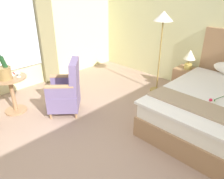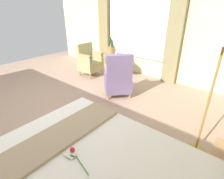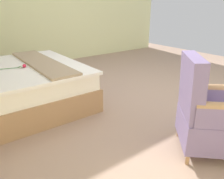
# 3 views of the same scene
# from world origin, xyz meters

# --- Properties ---
(ground_plane) EXTENTS (7.77, 7.77, 0.00)m
(ground_plane) POSITION_xyz_m (0.00, 0.00, 0.00)
(ground_plane) COLOR tan
(wall_far_side) EXTENTS (0.12, 6.39, 2.89)m
(wall_far_side) POSITION_xyz_m (3.03, 0.00, 1.45)
(wall_far_side) COLOR beige
(wall_far_side) RESTS_ON ground
(armchair_by_window) EXTENTS (0.76, 0.76, 0.98)m
(armchair_by_window) POSITION_xyz_m (-1.43, 0.57, 0.41)
(armchair_by_window) COLOR #A37853
(armchair_by_window) RESTS_ON ground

